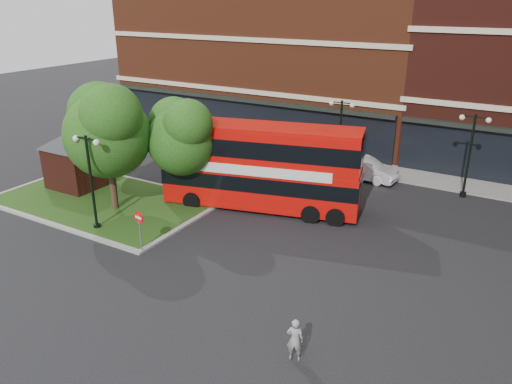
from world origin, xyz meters
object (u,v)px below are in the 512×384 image
Objects in this scene: bus at (261,161)px; car_white at (364,168)px; woman at (295,340)px; car_silver at (258,144)px.

bus is 2.52× the size of car_white.
car_white is (-3.88, 18.00, -0.05)m from woman.
bus reaches higher than woman.
bus reaches higher than car_white.
car_white reaches higher than car_silver.
car_silver is at bearing 107.02° from bus.
bus is 7.19× the size of woman.
car_white is at bearing -101.45° from car_silver.
woman is at bearing -162.14° from car_white.
car_white is at bearing 51.22° from bus.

